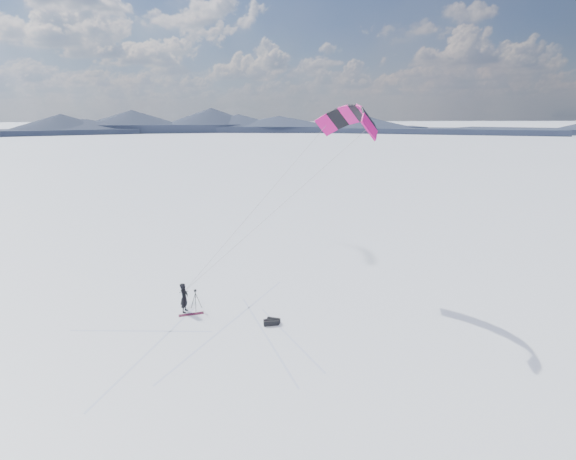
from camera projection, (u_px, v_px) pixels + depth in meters
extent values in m
plane|color=white|center=(204.00, 323.00, 25.12)|extent=(1800.00, 1800.00, 0.00)
cube|color=#1F283A|center=(441.00, 130.00, 310.96)|extent=(150.19, 119.71, 3.91)
cone|color=#1F283A|center=(441.00, 127.00, 310.45)|extent=(88.58, 88.58, 8.00)
cube|color=#1F283A|center=(302.00, 129.00, 332.77)|extent=(156.46, 80.45, 3.91)
cone|color=#1F283A|center=(302.00, 126.00, 332.25)|extent=(77.75, 77.75, 8.00)
cube|color=#1F283A|center=(167.00, 129.00, 321.18)|extent=(153.20, 57.23, 3.91)
cone|color=#1F283A|center=(167.00, 127.00, 320.67)|extent=(69.07, 69.07, 8.00)
cube|color=#1F283A|center=(5.00, 132.00, 277.46)|extent=(155.44, 101.46, 3.91)
cone|color=#1F283A|center=(5.00, 128.00, 276.94)|extent=(84.32, 84.32, 8.00)
cube|color=silver|center=(101.00, 371.00, 20.39)|extent=(6.00, 0.12, 0.01)
cube|color=silver|center=(143.00, 344.00, 22.88)|extent=(3.52, 7.29, 0.01)
cube|color=silver|center=(178.00, 321.00, 25.38)|extent=(6.45, 7.79, 0.01)
cube|color=silver|center=(206.00, 303.00, 27.88)|extent=(11.66, 3.07, 0.01)
cube|color=silver|center=(238.00, 344.00, 22.81)|extent=(1.27, 5.91, 0.01)
imported|color=black|center=(185.00, 312.00, 26.64)|extent=(0.65, 0.81, 1.94)
cube|color=maroon|center=(191.00, 314.00, 26.23)|extent=(1.56, 0.44, 0.04)
cylinder|color=black|center=(199.00, 300.00, 26.92)|extent=(0.39, 0.22, 1.15)
cylinder|color=black|center=(193.00, 301.00, 26.87)|extent=(0.37, 0.25, 1.15)
cylinder|color=black|center=(196.00, 302.00, 26.61)|extent=(0.05, 0.42, 1.15)
cylinder|color=black|center=(195.00, 296.00, 26.70)|extent=(0.04, 0.04, 0.38)
cube|color=black|center=(195.00, 292.00, 26.63)|extent=(0.10, 0.10, 0.05)
cube|color=black|center=(195.00, 291.00, 26.61)|extent=(0.17, 0.15, 0.11)
cylinder|color=black|center=(195.00, 290.00, 26.70)|extent=(0.08, 0.11, 0.08)
cube|color=black|center=(271.00, 322.00, 24.90)|extent=(0.84, 0.42, 0.31)
cylinder|color=black|center=(270.00, 320.00, 24.86)|extent=(0.79, 0.11, 0.08)
cube|color=black|center=(273.00, 321.00, 25.10)|extent=(0.88, 0.71, 0.29)
cylinder|color=black|center=(273.00, 318.00, 25.05)|extent=(0.71, 0.43, 0.09)
cube|color=#D00D73|center=(369.00, 127.00, 24.69)|extent=(1.48, 1.06, 1.65)
cube|color=black|center=(369.00, 119.00, 25.50)|extent=(1.29, 1.18, 1.51)
cube|color=#D00D73|center=(365.00, 115.00, 26.43)|extent=(1.09, 1.23, 1.34)
cube|color=black|center=(358.00, 113.00, 27.42)|extent=(1.23, 1.23, 1.16)
cube|color=#D00D73|center=(349.00, 115.00, 28.40)|extent=(1.41, 1.19, 1.34)
cube|color=black|center=(338.00, 119.00, 29.27)|extent=(1.57, 1.08, 1.51)
cube|color=#D00D73|center=(327.00, 125.00, 29.99)|extent=(1.70, 0.90, 1.65)
cylinder|color=gray|center=(274.00, 212.00, 25.48)|extent=(11.42, 1.15, 10.10)
cylinder|color=gray|center=(260.00, 203.00, 28.13)|extent=(10.50, 4.68, 10.10)
cylinder|color=black|center=(184.00, 292.00, 26.27)|extent=(0.55, 0.12, 0.03)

